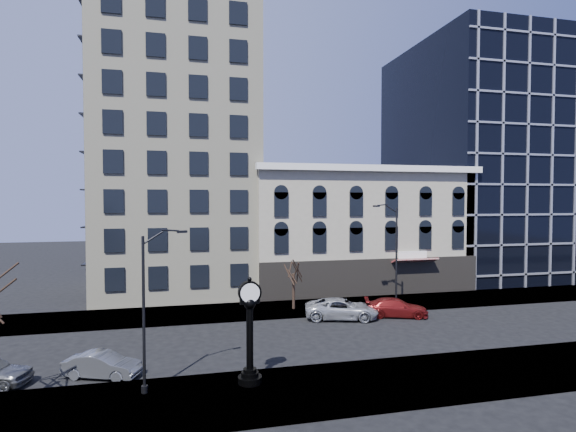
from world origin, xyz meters
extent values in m
plane|color=black|center=(0.00, 0.00, 0.00)|extent=(160.00, 160.00, 0.00)
cube|color=gray|center=(0.00, 8.00, 0.06)|extent=(160.00, 6.00, 0.12)
cube|color=gray|center=(0.00, -8.00, 0.06)|extent=(160.00, 6.00, 0.12)
cube|color=beige|center=(-6.00, 19.00, 19.00)|extent=(15.00, 15.00, 38.00)
cube|color=#A8A18B|center=(12.00, 16.00, 6.00)|extent=(22.00, 10.00, 12.00)
cube|color=white|center=(12.00, 10.80, 12.20)|extent=(22.60, 0.80, 0.60)
cube|color=black|center=(12.00, 10.95, 1.80)|extent=(22.00, 0.30, 3.60)
cube|color=maroon|center=(16.00, 10.40, 3.40)|extent=(4.50, 1.18, 0.55)
cube|color=black|center=(32.00, 21.00, 14.00)|extent=(20.00, 20.00, 28.00)
cylinder|color=black|center=(-2.46, -6.69, 0.28)|extent=(1.20, 1.20, 0.33)
cylinder|color=black|center=(-2.46, -6.69, 0.56)|extent=(0.87, 0.87, 0.22)
cylinder|color=black|center=(-2.46, -6.69, 0.75)|extent=(0.65, 0.65, 0.17)
cylinder|color=black|center=(-2.46, -6.69, 2.40)|extent=(0.35, 0.35, 3.16)
sphere|color=black|center=(-2.46, -6.69, 4.09)|extent=(0.61, 0.61, 0.61)
cube|color=black|center=(-2.46, -6.69, 4.20)|extent=(0.99, 0.30, 0.27)
cylinder|color=black|center=(-2.46, -6.69, 4.63)|extent=(1.15, 0.42, 1.13)
cylinder|color=white|center=(-2.46, -6.87, 4.63)|extent=(0.96, 0.08, 0.96)
cylinder|color=white|center=(-2.46, -6.50, 4.63)|extent=(0.96, 0.08, 0.96)
sphere|color=black|center=(-2.46, -6.69, 5.29)|extent=(0.22, 0.22, 0.22)
cylinder|color=black|center=(-7.45, -6.70, 3.81)|extent=(0.14, 0.14, 7.39)
cylinder|color=black|center=(-7.45, -6.70, 0.29)|extent=(0.31, 0.31, 0.34)
cube|color=black|center=(-5.93, -6.12, 7.64)|extent=(0.51, 0.34, 0.12)
cylinder|color=black|center=(11.84, 6.00, 4.33)|extent=(0.16, 0.16, 8.42)
cylinder|color=black|center=(11.84, 6.00, 0.32)|extent=(0.35, 0.35, 0.39)
cube|color=black|center=(9.99, 5.90, 8.69)|extent=(0.55, 0.24, 0.14)
cylinder|color=#312218|center=(3.33, 7.61, 1.59)|extent=(0.24, 0.24, 2.93)
imported|color=#595B60|center=(-9.76, -3.94, 0.64)|extent=(4.13, 2.66, 1.29)
imported|color=#A5A8AD|center=(6.27, 4.04, 0.78)|extent=(6.13, 4.04, 1.56)
imported|color=maroon|center=(10.69, 3.71, 0.71)|extent=(5.28, 3.43, 1.42)
camera|label=1|loc=(-5.66, -28.47, 9.16)|focal=28.00mm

